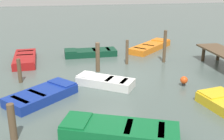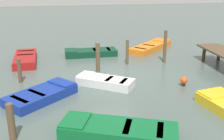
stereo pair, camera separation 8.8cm
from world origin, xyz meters
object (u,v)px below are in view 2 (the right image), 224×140
Objects in this scene: mooring_piling_near_right at (165,47)px; marker_buoy at (184,80)px; rowboat_blue at (42,95)px; mooring_piling_mid_right at (98,57)px; rowboat_dark_green at (90,52)px; mooring_piling_mid_left at (127,52)px; mooring_piling_far_right at (20,71)px; mooring_piling_far_left at (11,122)px; rowboat_red at (25,59)px; rowboat_white at (105,81)px; rowboat_orange at (151,47)px; rowboat_green at (118,130)px.

mooring_piling_near_right is 4.00m from marker_buoy.
rowboat_blue is 4.38m from mooring_piling_mid_right.
rowboat_blue and rowboat_dark_green have the same top height.
mooring_piling_mid_left is 3.08× the size of marker_buoy.
mooring_piling_far_right is (1.89, -8.28, -0.38)m from mooring_piling_near_right.
mooring_piling_far_left is at bearing -30.45° from mooring_piling_mid_right.
rowboat_blue is 2.59m from mooring_piling_far_right.
mooring_piling_near_right is at bearing 76.09° from rowboat_red.
rowboat_white is 3.80m from marker_buoy.
rowboat_dark_green is 2.71× the size of mooring_piling_far_left.
rowboat_blue is 8.32m from mooring_piling_near_right.
mooring_piling_far_right reaches higher than rowboat_red.
rowboat_red is 0.94× the size of rowboat_orange.
mooring_piling_near_right is at bearing 102.71° from mooring_piling_mid_right.
rowboat_orange and rowboat_dark_green have the same top height.
mooring_piling_far_left reaches higher than rowboat_red.
rowboat_red is 1.15× the size of rowboat_blue.
rowboat_green is 2.71× the size of mooring_piling_mid_left.
marker_buoy is at bearing 75.46° from mooring_piling_far_right.
rowboat_blue is at bearing -59.62° from mooring_piling_near_right.
mooring_piling_near_right reaches higher than rowboat_dark_green.
rowboat_dark_green is 2.81× the size of mooring_piling_far_right.
rowboat_dark_green is at bearing -55.27° from rowboat_white.
mooring_piling_mid_left is at bearing 0.20° from rowboat_blue.
mooring_piling_far_right is at bearing -0.95° from rowboat_red.
mooring_piling_far_right is at bearing 167.82° from rowboat_orange.
rowboat_white is 1.91× the size of mooring_piling_mid_left.
rowboat_orange is 8.14× the size of marker_buoy.
rowboat_green is at bearing 33.05° from mooring_piling_far_right.
mooring_piling_mid_right reaches higher than mooring_piling_far_left.
mooring_piling_near_right reaches higher than rowboat_green.
mooring_piling_far_left is at bearing -47.76° from mooring_piling_near_right.
rowboat_white is 4.49m from rowboat_green.
marker_buoy is (7.09, -0.74, 0.07)m from rowboat_orange.
rowboat_dark_green is (0.81, -4.50, 0.00)m from rowboat_orange.
rowboat_dark_green is 7.32m from marker_buoy.
marker_buoy is (2.01, 7.77, -0.32)m from mooring_piling_far_right.
mooring_piling_far_right is 2.53× the size of marker_buoy.
rowboat_dark_green is at bearing 25.23° from rowboat_blue.
mooring_piling_near_right is at bearing -136.95° from rowboat_orange.
rowboat_blue is (7.37, -7.36, 0.00)m from rowboat_orange.
rowboat_white is at bearing -53.38° from mooring_piling_near_right.
marker_buoy reaches higher than rowboat_green.
mooring_piling_mid_right reaches higher than rowboat_dark_green.
rowboat_white is 2.32× the size of mooring_piling_far_right.
rowboat_dark_green is 7.12× the size of marker_buoy.
mooring_piling_far_right is at bearing -175.98° from mooring_piling_far_left.
mooring_piling_mid_left reaches higher than mooring_piling_far_right.
mooring_piling_far_right is at bearing -34.44° from rowboat_green.
rowboat_white is at bearing -168.15° from rowboat_orange.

